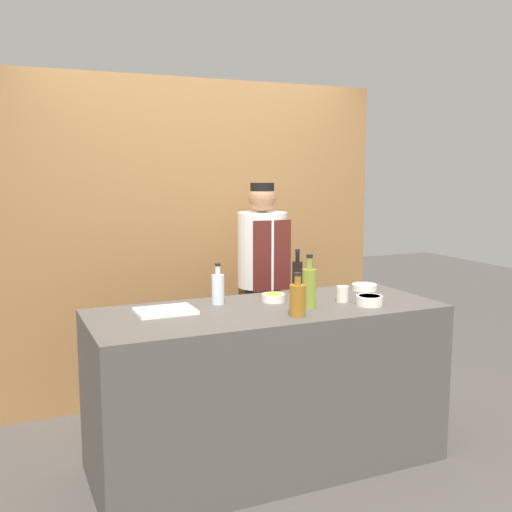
# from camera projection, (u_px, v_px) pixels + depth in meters

# --- Properties ---
(ground_plane) EXTENTS (14.00, 14.00, 0.00)m
(ground_plane) POSITION_uv_depth(u_px,v_px,m) (267.00, 462.00, 3.58)
(ground_plane) COLOR #4C4742
(cabinet_wall) EXTENTS (2.91, 0.18, 2.40)m
(cabinet_wall) POSITION_uv_depth(u_px,v_px,m) (197.00, 241.00, 4.58)
(cabinet_wall) COLOR olive
(cabinet_wall) RESTS_ON ground_plane
(counter) EXTENTS (2.03, 0.80, 0.95)m
(counter) POSITION_uv_depth(u_px,v_px,m) (267.00, 387.00, 3.52)
(counter) COLOR #514C47
(counter) RESTS_ON ground_plane
(sauce_bowl_white) EXTENTS (0.16, 0.16, 0.04)m
(sauce_bowl_white) POSITION_uv_depth(u_px,v_px,m) (364.00, 287.00, 3.95)
(sauce_bowl_white) COLOR white
(sauce_bowl_white) RESTS_ON counter
(sauce_bowl_red) EXTENTS (0.15, 0.15, 0.06)m
(sauce_bowl_red) POSITION_uv_depth(u_px,v_px,m) (369.00, 300.00, 3.51)
(sauce_bowl_red) COLOR white
(sauce_bowl_red) RESTS_ON counter
(sauce_bowl_yellow) EXTENTS (0.14, 0.14, 0.05)m
(sauce_bowl_yellow) POSITION_uv_depth(u_px,v_px,m) (273.00, 297.00, 3.60)
(sauce_bowl_yellow) COLOR white
(sauce_bowl_yellow) RESTS_ON counter
(cutting_board) EXTENTS (0.32, 0.24, 0.02)m
(cutting_board) POSITION_uv_depth(u_px,v_px,m) (165.00, 311.00, 3.32)
(cutting_board) COLOR white
(cutting_board) RESTS_ON counter
(bottle_soy) EXTENTS (0.07, 0.07, 0.29)m
(bottle_soy) POSITION_uv_depth(u_px,v_px,m) (297.00, 276.00, 3.83)
(bottle_soy) COLOR black
(bottle_soy) RESTS_ON counter
(bottle_amber) EXTENTS (0.09, 0.09, 0.24)m
(bottle_amber) POSITION_uv_depth(u_px,v_px,m) (298.00, 299.00, 3.24)
(bottle_amber) COLOR #9E661E
(bottle_amber) RESTS_ON counter
(bottle_clear) EXTENTS (0.07, 0.07, 0.24)m
(bottle_clear) POSITION_uv_depth(u_px,v_px,m) (218.00, 288.00, 3.53)
(bottle_clear) COLOR silver
(bottle_clear) RESTS_ON counter
(bottle_oil) EXTENTS (0.08, 0.08, 0.31)m
(bottle_oil) POSITION_uv_depth(u_px,v_px,m) (309.00, 287.00, 3.44)
(bottle_oil) COLOR olive
(bottle_oil) RESTS_ON counter
(cup_cream) EXTENTS (0.07, 0.07, 0.10)m
(cup_cream) POSITION_uv_depth(u_px,v_px,m) (342.00, 294.00, 3.60)
(cup_cream) COLOR silver
(cup_cream) RESTS_ON counter
(chef_center) EXTENTS (0.36, 0.36, 1.65)m
(chef_center) POSITION_uv_depth(u_px,v_px,m) (262.00, 287.00, 4.36)
(chef_center) COLOR #28282D
(chef_center) RESTS_ON ground_plane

